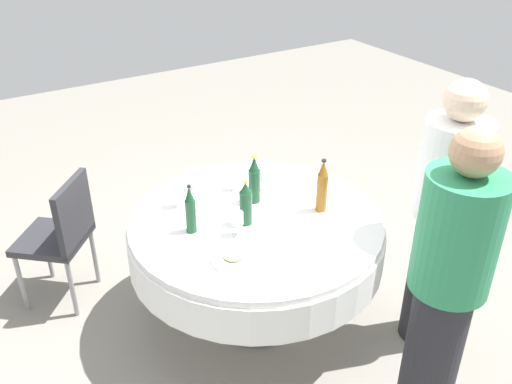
% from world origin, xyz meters
% --- Properties ---
extents(ground_plane, '(10.00, 10.00, 0.00)m').
position_xyz_m(ground_plane, '(0.00, 0.00, 0.00)').
color(ground_plane, gray).
extents(dining_table, '(1.48, 1.48, 0.74)m').
position_xyz_m(dining_table, '(0.00, 0.00, 0.59)').
color(dining_table, white).
rests_on(dining_table, ground_plane).
extents(bottle_dark_green_mid, '(0.07, 0.07, 0.30)m').
position_xyz_m(bottle_dark_green_mid, '(-0.09, -0.17, 0.88)').
color(bottle_dark_green_mid, '#194728').
rests_on(bottle_dark_green_mid, dining_table).
extents(bottle_dark_green_left, '(0.07, 0.07, 0.27)m').
position_xyz_m(bottle_dark_green_left, '(0.08, 0.01, 0.87)').
color(bottle_dark_green_left, '#194728').
rests_on(bottle_dark_green_left, dining_table).
extents(bottle_dark_green_right, '(0.06, 0.06, 0.29)m').
position_xyz_m(bottle_dark_green_right, '(0.37, -0.07, 0.87)').
color(bottle_dark_green_right, '#194728').
rests_on(bottle_dark_green_right, dining_table).
extents(bottle_amber_far, '(0.06, 0.06, 0.33)m').
position_xyz_m(bottle_amber_far, '(-0.37, 0.12, 0.89)').
color(bottle_amber_far, '#8C5619').
rests_on(bottle_amber_far, dining_table).
extents(wine_glass_far, '(0.07, 0.07, 0.14)m').
position_xyz_m(wine_glass_far, '(-0.21, -0.26, 0.84)').
color(wine_glass_far, white).
rests_on(wine_glass_far, dining_table).
extents(wine_glass_south, '(0.07, 0.07, 0.14)m').
position_xyz_m(wine_glass_south, '(-0.06, -0.35, 0.84)').
color(wine_glass_south, white).
rests_on(wine_glass_south, dining_table).
extents(wine_glass_east, '(0.07, 0.07, 0.13)m').
position_xyz_m(wine_glass_east, '(0.16, -0.49, 0.83)').
color(wine_glass_east, white).
rests_on(wine_glass_east, dining_table).
extents(wine_glass_north, '(0.06, 0.06, 0.14)m').
position_xyz_m(wine_glass_north, '(0.17, 0.09, 0.84)').
color(wine_glass_north, white).
rests_on(wine_glass_north, dining_table).
extents(wine_glass_rear, '(0.07, 0.07, 0.16)m').
position_xyz_m(wine_glass_rear, '(0.32, -0.35, 0.85)').
color(wine_glass_rear, white).
rests_on(wine_glass_rear, dining_table).
extents(plate_rear, '(0.24, 0.24, 0.02)m').
position_xyz_m(plate_rear, '(0.14, -0.28, 0.75)').
color(plate_rear, white).
rests_on(plate_rear, dining_table).
extents(plate_outer, '(0.21, 0.21, 0.02)m').
position_xyz_m(plate_outer, '(-0.37, -0.15, 0.75)').
color(plate_outer, white).
rests_on(plate_outer, dining_table).
extents(plate_west, '(0.24, 0.24, 0.04)m').
position_xyz_m(plate_west, '(0.30, 0.28, 0.75)').
color(plate_west, white).
rests_on(plate_west, dining_table).
extents(fork_left, '(0.11, 0.16, 0.00)m').
position_xyz_m(fork_left, '(-0.20, 0.21, 0.74)').
color(fork_left, silver).
rests_on(fork_left, dining_table).
extents(fork_right, '(0.08, 0.17, 0.00)m').
position_xyz_m(fork_right, '(0.04, 0.24, 0.74)').
color(fork_right, silver).
rests_on(fork_right, dining_table).
extents(person_mid, '(0.34, 0.34, 1.61)m').
position_xyz_m(person_mid, '(-0.78, 0.65, 0.84)').
color(person_mid, '#26262B').
rests_on(person_mid, ground_plane).
extents(person_left, '(0.34, 0.34, 1.64)m').
position_xyz_m(person_left, '(-0.29, 1.11, 0.86)').
color(person_left, '#26262B').
rests_on(person_left, ground_plane).
extents(chair_east, '(0.56, 0.56, 0.87)m').
position_xyz_m(chair_east, '(0.92, -0.80, 0.52)').
color(chair_east, '#2D2D33').
rests_on(chair_east, ground_plane).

